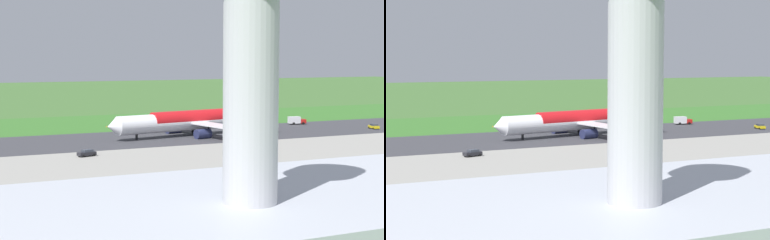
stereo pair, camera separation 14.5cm
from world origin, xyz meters
TOP-DOWN VIEW (x-y plane):
  - ground_plane at (0.00, 0.00)m, footprint 800.00×800.00m
  - runway_asphalt at (0.00, 0.00)m, footprint 600.00×36.52m
  - apron_concrete at (0.00, 51.30)m, footprint 440.00×110.00m
  - grass_verge_foreground at (0.00, -33.31)m, footprint 600.00×80.00m
  - airliner_main at (10.21, -0.06)m, footprint 53.99×44.39m
  - service_car_followme at (-48.15, 8.84)m, footprint 2.64×4.48m
  - service_truck_fuel at (-33.68, -12.65)m, footprint 6.12×3.30m
  - service_car_ops at (48.88, 25.40)m, footprint 4.53×2.86m
  - no_stopping_sign at (19.15, -32.54)m, footprint 0.60×0.10m
  - traffic_cone_orange at (26.01, -31.60)m, footprint 0.40×0.40m

SIDE VIEW (x-z plane):
  - ground_plane at x=0.00m, z-range 0.00..0.00m
  - grass_verge_foreground at x=0.00m, z-range 0.00..0.04m
  - apron_concrete at x=0.00m, z-range 0.00..0.05m
  - runway_asphalt at x=0.00m, z-range 0.00..0.06m
  - traffic_cone_orange at x=26.01m, z-range 0.00..0.55m
  - service_car_followme at x=-48.15m, z-range 0.03..1.65m
  - service_car_ops at x=48.88m, z-range 0.03..1.65m
  - service_truck_fuel at x=-33.68m, z-range 0.08..2.73m
  - no_stopping_sign at x=19.15m, z-range 0.23..2.64m
  - airliner_main at x=10.21m, z-range -3.59..12.29m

